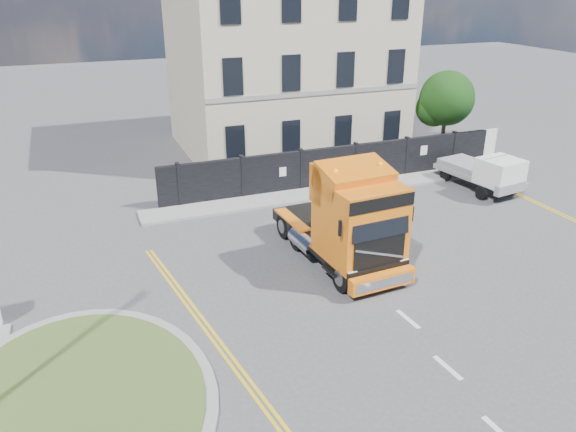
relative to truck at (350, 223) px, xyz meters
name	(u,v)px	position (x,y,z in m)	size (l,w,h in m)	color
ground	(294,292)	(-2.51, -0.95, -1.74)	(120.00, 120.00, 0.00)	#424244
traffic_island	(79,401)	(-9.51, -3.95, -1.66)	(6.80, 6.80, 0.17)	gray
hoarding_fence	(347,165)	(4.05, 8.05, -0.74)	(18.80, 0.25, 2.00)	black
georgian_building	(283,51)	(3.49, 15.55, 4.03)	(12.30, 10.30, 12.80)	#BAAC94
tree	(444,101)	(11.87, 11.15, 1.30)	(3.20, 3.20, 4.80)	#382619
pavement_far	(345,189)	(3.49, 7.15, -1.68)	(20.00, 1.60, 0.12)	gray
truck	(350,223)	(0.00, 0.00, 0.00)	(2.79, 6.62, 3.89)	black
flatbed_pickup	(491,173)	(9.86, 4.22, -0.73)	(2.41, 4.74, 1.88)	slate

